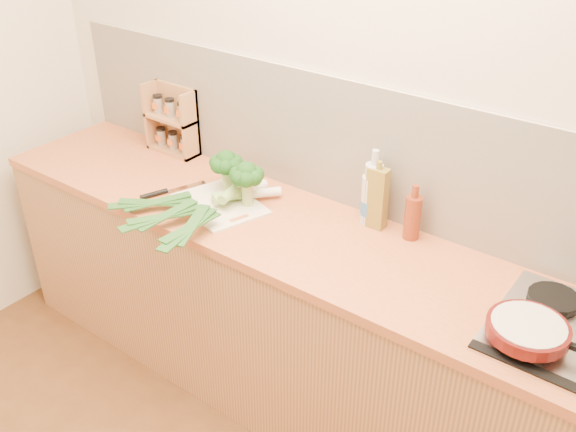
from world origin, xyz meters
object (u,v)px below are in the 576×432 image
object	(u,v)px
chopping_board	(220,204)
skillet	(529,329)
chefs_knife	(162,192)
spice_rack	(174,123)

from	to	relation	value
chopping_board	skillet	bearing A→B (deg)	14.63
chefs_knife	spice_rack	world-z (taller)	spice_rack
skillet	chefs_knife	bearing A→B (deg)	177.80
chefs_knife	spice_rack	bearing A→B (deg)	148.56
chopping_board	skillet	size ratio (longest dim) A/B	1.04
chopping_board	chefs_knife	size ratio (longest dim) A/B	1.28
chopping_board	spice_rack	distance (m)	0.63
chopping_board	chefs_knife	world-z (taller)	chefs_knife
chopping_board	chefs_knife	bearing A→B (deg)	-145.42
chefs_knife	skillet	size ratio (longest dim) A/B	0.81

